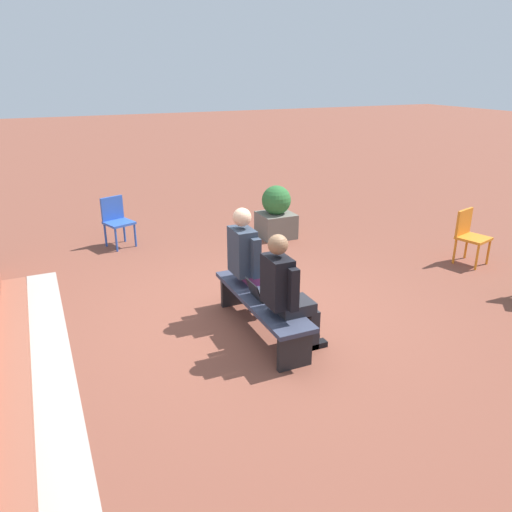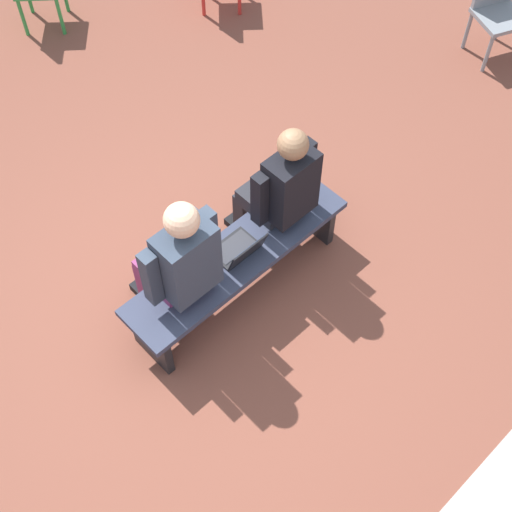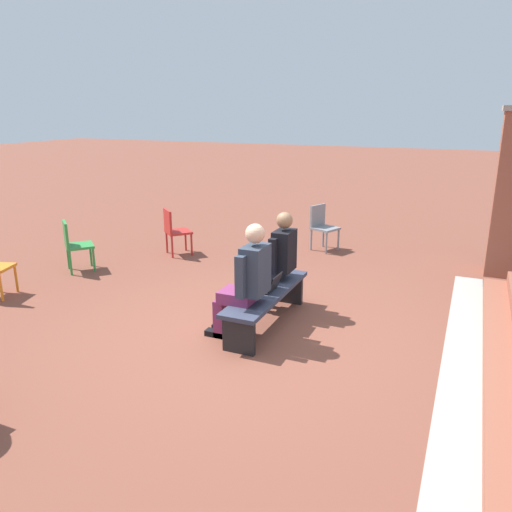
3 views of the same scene
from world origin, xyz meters
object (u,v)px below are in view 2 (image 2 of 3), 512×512
(bench, at_px, (238,262))
(plastic_chair_near_bench_right, at_px, (498,7))
(laptop, at_px, (239,250))
(person_student, at_px, (279,189))
(person_adult, at_px, (178,262))

(bench, bearing_deg, plastic_chair_near_bench_right, -174.20)
(bench, xyz_separation_m, laptop, (-0.01, 0.01, 0.15))
(person_student, bearing_deg, bench, 8.16)
(laptop, bearing_deg, bench, -46.00)
(person_student, xyz_separation_m, person_adult, (0.92, -0.00, 0.02))
(bench, relative_size, plastic_chair_near_bench_right, 2.14)
(person_student, xyz_separation_m, laptop, (0.45, 0.08, -0.21))
(bench, xyz_separation_m, plastic_chair_near_bench_right, (-3.58, -0.36, 0.13))
(plastic_chair_near_bench_right, bearing_deg, laptop, 6.01)
(person_student, relative_size, person_adult, 0.97)
(person_student, distance_m, person_adult, 0.92)
(person_student, bearing_deg, person_adult, -0.16)
(person_adult, bearing_deg, laptop, 169.97)
(laptop, bearing_deg, plastic_chair_near_bench_right, -173.99)
(laptop, relative_size, plastic_chair_near_bench_right, 0.38)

